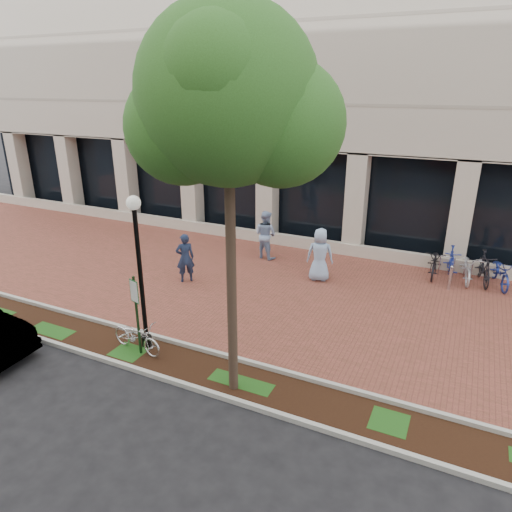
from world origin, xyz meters
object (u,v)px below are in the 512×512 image
at_px(parking_sign, 136,305).
at_px(pedestrian_right, 320,255).
at_px(lamppost, 140,265).
at_px(locked_bicycle, 137,336).
at_px(street_tree, 231,107).
at_px(pedestrian_left, 185,258).
at_px(bollard, 450,277).
at_px(bike_rack_cluster, 467,266).
at_px(pedestrian_mid, 266,235).

height_order(parking_sign, pedestrian_right, parking_sign).
height_order(lamppost, locked_bicycle, lamppost).
distance_m(parking_sign, pedestrian_right, 7.30).
relative_size(lamppost, street_tree, 0.51).
relative_size(lamppost, pedestrian_left, 2.32).
xyz_separation_m(street_tree, bollard, (4.14, 8.07, -5.87)).
bearing_deg(pedestrian_right, bollard, -178.94).
bearing_deg(pedestrian_left, pedestrian_right, 165.11).
distance_m(parking_sign, bike_rack_cluster, 11.84).
relative_size(parking_sign, locked_bicycle, 1.33).
bearing_deg(pedestrian_right, locked_bicycle, 52.95).
xyz_separation_m(parking_sign, street_tree, (2.98, -0.18, 4.89)).
xyz_separation_m(pedestrian_mid, bollard, (7.10, -0.13, -0.53)).
height_order(locked_bicycle, bike_rack_cluster, bike_rack_cluster).
distance_m(street_tree, pedestrian_left, 8.52).
bearing_deg(pedestrian_right, pedestrian_left, 13.39).
distance_m(locked_bicycle, pedestrian_left, 4.72).
xyz_separation_m(street_tree, pedestrian_mid, (-2.96, 8.21, -5.33)).
xyz_separation_m(locked_bicycle, bollard, (7.27, 7.81, 0.02)).
bearing_deg(pedestrian_right, lamppost, 52.41).
bearing_deg(pedestrian_mid, pedestrian_left, 79.50).
bearing_deg(bike_rack_cluster, parking_sign, -137.65).
bearing_deg(lamppost, street_tree, -10.59).
relative_size(lamppost, pedestrian_right, 2.14).
relative_size(street_tree, bollard, 9.14).
xyz_separation_m(lamppost, locked_bicycle, (-0.07, -0.31, -1.93)).
relative_size(pedestrian_left, bike_rack_cluster, 0.58).
height_order(pedestrian_left, pedestrian_mid, pedestrian_mid).
distance_m(locked_bicycle, pedestrian_right, 7.29).
distance_m(pedestrian_mid, bike_rack_cluster, 7.66).
distance_m(locked_bicycle, bike_rack_cluster, 11.84).
relative_size(parking_sign, street_tree, 0.27).
bearing_deg(pedestrian_left, bollard, 159.16).
height_order(lamppost, bike_rack_cluster, lamppost).
bearing_deg(parking_sign, bollard, 64.25).
height_order(lamppost, street_tree, street_tree).
relative_size(pedestrian_mid, bike_rack_cluster, 0.63).
bearing_deg(bollard, pedestrian_left, -158.98).
bearing_deg(pedestrian_right, street_tree, 78.39).
bearing_deg(pedestrian_left, lamppost, 67.80).
distance_m(lamppost, bike_rack_cluster, 11.71).
distance_m(pedestrian_right, bollard, 4.55).
bearing_deg(locked_bicycle, pedestrian_mid, 6.08).
xyz_separation_m(locked_bicycle, bike_rack_cluster, (7.76, 8.95, 0.10)).
relative_size(parking_sign, bike_rack_cluster, 0.71).
distance_m(lamppost, locked_bicycle, 1.96).
relative_size(street_tree, pedestrian_left, 4.57).
bearing_deg(parking_sign, bike_rack_cluster, 66.18).
height_order(locked_bicycle, bollard, bollard).
xyz_separation_m(lamppost, pedestrian_right, (2.83, 6.36, -1.40)).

